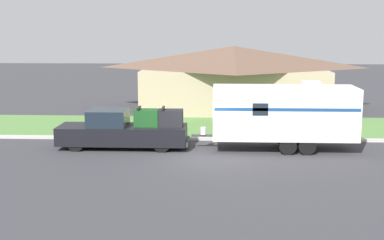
# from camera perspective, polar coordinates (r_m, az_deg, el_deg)

# --- Properties ---
(ground_plane) EXTENTS (120.00, 120.00, 0.00)m
(ground_plane) POSITION_cam_1_polar(r_m,az_deg,el_deg) (24.08, 1.31, -4.04)
(ground_plane) COLOR #38383D
(curb_strip) EXTENTS (80.00, 0.30, 0.14)m
(curb_strip) POSITION_cam_1_polar(r_m,az_deg,el_deg) (27.72, 1.50, -2.01)
(curb_strip) COLOR beige
(curb_strip) RESTS_ON ground_plane
(lawn_strip) EXTENTS (80.00, 7.00, 0.03)m
(lawn_strip) POSITION_cam_1_polar(r_m,az_deg,el_deg) (31.31, 1.64, -0.72)
(lawn_strip) COLOR #568442
(lawn_strip) RESTS_ON ground_plane
(house_across_street) EXTENTS (13.45, 8.57, 4.45)m
(house_across_street) POSITION_cam_1_polar(r_m,az_deg,el_deg) (37.97, 4.45, 4.64)
(house_across_street) COLOR tan
(house_across_street) RESTS_ON ground_plane
(pickup_truck) EXTENTS (6.30, 1.94, 2.01)m
(pickup_truck) POSITION_cam_1_polar(r_m,az_deg,el_deg) (26.02, -7.28, -1.09)
(pickup_truck) COLOR black
(pickup_truck) RESTS_ON ground_plane
(travel_trailer) EXTENTS (7.75, 2.34, 3.31)m
(travel_trailer) POSITION_cam_1_polar(r_m,az_deg,el_deg) (25.67, 9.80, 0.79)
(travel_trailer) COLOR black
(travel_trailer) RESTS_ON ground_plane
(mailbox) EXTENTS (0.48, 0.20, 1.28)m
(mailbox) POSITION_cam_1_polar(r_m,az_deg,el_deg) (29.07, 13.41, 0.11)
(mailbox) COLOR brown
(mailbox) RESTS_ON ground_plane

